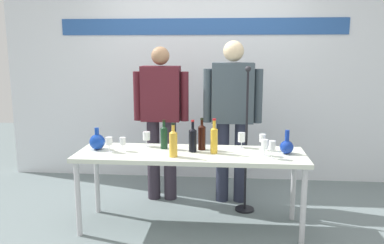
# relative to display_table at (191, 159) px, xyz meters

# --- Properties ---
(ground_plane) EXTENTS (10.00, 10.00, 0.00)m
(ground_plane) POSITION_rel_display_table_xyz_m (0.00, 0.00, -0.67)
(ground_plane) COLOR slate
(back_wall) EXTENTS (5.09, 0.11, 3.00)m
(back_wall) POSITION_rel_display_table_xyz_m (0.00, 1.54, 0.83)
(back_wall) COLOR white
(back_wall) RESTS_ON ground
(display_table) EXTENTS (2.11, 0.63, 0.74)m
(display_table) POSITION_rel_display_table_xyz_m (0.00, 0.00, 0.00)
(display_table) COLOR silver
(display_table) RESTS_ON ground
(decanter_blue_left) EXTENTS (0.15, 0.15, 0.21)m
(decanter_blue_left) POSITION_rel_display_table_xyz_m (-0.89, 0.03, 0.14)
(decanter_blue_left) COLOR #12389E
(decanter_blue_left) RESTS_ON display_table
(decanter_blue_right) EXTENTS (0.12, 0.12, 0.22)m
(decanter_blue_right) POSITION_rel_display_table_xyz_m (0.88, 0.03, 0.13)
(decanter_blue_right) COLOR navy
(decanter_blue_right) RESTS_ON display_table
(presenter_left) EXTENTS (0.61, 0.22, 1.71)m
(presenter_left) POSITION_rel_display_table_xyz_m (-0.39, 0.71, 0.30)
(presenter_left) COLOR #2F2732
(presenter_left) RESTS_ON ground
(presenter_right) EXTENTS (0.63, 0.22, 1.77)m
(presenter_right) POSITION_rel_display_table_xyz_m (0.39, 0.71, 0.35)
(presenter_right) COLOR #272B3F
(presenter_right) RESTS_ON ground
(wine_bottle_0) EXTENTS (0.07, 0.07, 0.30)m
(wine_bottle_0) POSITION_rel_display_table_xyz_m (0.02, 0.03, 0.19)
(wine_bottle_0) COLOR black
(wine_bottle_0) RESTS_ON display_table
(wine_bottle_1) EXTENTS (0.07, 0.07, 0.28)m
(wine_bottle_1) POSITION_rel_display_table_xyz_m (-0.27, 0.12, 0.18)
(wine_bottle_1) COLOR #14341E
(wine_bottle_1) RESTS_ON display_table
(wine_bottle_2) EXTENTS (0.07, 0.07, 0.31)m
(wine_bottle_2) POSITION_rel_display_table_xyz_m (-0.14, -0.16, 0.19)
(wine_bottle_2) COLOR gold
(wine_bottle_2) RESTS_ON display_table
(wine_bottle_3) EXTENTS (0.07, 0.07, 0.32)m
(wine_bottle_3) POSITION_rel_display_table_xyz_m (0.22, -0.01, 0.20)
(wine_bottle_3) COLOR gold
(wine_bottle_3) RESTS_ON display_table
(wine_bottle_4) EXTENTS (0.07, 0.07, 0.31)m
(wine_bottle_4) POSITION_rel_display_table_xyz_m (0.10, 0.11, 0.19)
(wine_bottle_4) COLOR black
(wine_bottle_4) RESTS_ON display_table
(wine_glass_left_0) EXTENTS (0.07, 0.07, 0.15)m
(wine_glass_left_0) POSITION_rel_display_table_xyz_m (-0.45, 0.19, 0.17)
(wine_glass_left_0) COLOR white
(wine_glass_left_0) RESTS_ON display_table
(wine_glass_left_1) EXTENTS (0.06, 0.06, 0.13)m
(wine_glass_left_1) POSITION_rel_display_table_xyz_m (-0.64, -0.01, 0.15)
(wine_glass_left_1) COLOR white
(wine_glass_left_1) RESTS_ON display_table
(wine_glass_left_2) EXTENTS (0.06, 0.06, 0.14)m
(wine_glass_left_2) POSITION_rel_display_table_xyz_m (-0.75, -0.05, 0.16)
(wine_glass_left_2) COLOR white
(wine_glass_left_2) RESTS_ON display_table
(wine_glass_right_0) EXTENTS (0.06, 0.06, 0.16)m
(wine_glass_right_0) POSITION_rel_display_table_xyz_m (0.73, -0.15, 0.18)
(wine_glass_right_0) COLOR white
(wine_glass_right_0) RESTS_ON display_table
(wine_glass_right_1) EXTENTS (0.06, 0.06, 0.15)m
(wine_glass_right_1) POSITION_rel_display_table_xyz_m (0.67, 0.15, 0.18)
(wine_glass_right_1) COLOR white
(wine_glass_right_1) RESTS_ON display_table
(wine_glass_right_2) EXTENTS (0.06, 0.06, 0.15)m
(wine_glass_right_2) POSITION_rel_display_table_xyz_m (0.67, -0.05, 0.16)
(wine_glass_right_2) COLOR white
(wine_glass_right_2) RESTS_ON display_table
(wine_glass_right_3) EXTENTS (0.07, 0.07, 0.15)m
(wine_glass_right_3) POSITION_rel_display_table_xyz_m (0.47, 0.23, 0.16)
(wine_glass_right_3) COLOR white
(wine_glass_right_3) RESTS_ON display_table
(microphone_stand) EXTENTS (0.20, 0.20, 1.51)m
(microphone_stand) POSITION_rel_display_table_xyz_m (0.53, 0.45, -0.17)
(microphone_stand) COLOR black
(microphone_stand) RESTS_ON ground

